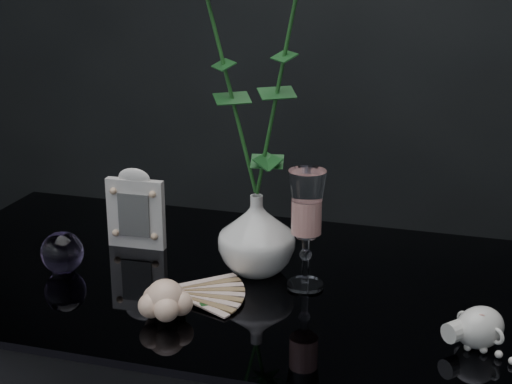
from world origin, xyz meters
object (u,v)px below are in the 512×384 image
(picture_frame, at_px, (136,208))
(pearl_jar, at_px, (480,326))
(loose_rose, at_px, (165,299))
(vase, at_px, (257,234))
(paperweight, at_px, (62,252))
(wine_glass, at_px, (306,230))

(picture_frame, xyz_separation_m, pearl_jar, (0.58, -0.19, -0.04))
(loose_rose, bearing_deg, pearl_jar, -2.44)
(vase, height_order, paperweight, vase)
(pearl_jar, bearing_deg, loose_rose, -133.70)
(wine_glass, distance_m, picture_frame, 0.33)
(vase, relative_size, paperweight, 1.89)
(vase, height_order, pearl_jar, vase)
(wine_glass, xyz_separation_m, pearl_jar, (0.26, -0.11, -0.06))
(vase, distance_m, paperweight, 0.31)
(loose_rose, height_order, pearl_jar, same)
(vase, xyz_separation_m, wine_glass, (0.09, -0.03, 0.03))
(vase, xyz_separation_m, loose_rose, (-0.08, -0.19, -0.04))
(paperweight, xyz_separation_m, loose_rose, (0.22, -0.10, -0.01))
(picture_frame, xyz_separation_m, loose_rose, (0.15, -0.23, -0.04))
(vase, bearing_deg, pearl_jar, -22.48)
(picture_frame, xyz_separation_m, paperweight, (-0.07, -0.13, -0.04))
(wine_glass, distance_m, loose_rose, 0.24)
(picture_frame, height_order, loose_rose, picture_frame)
(loose_rose, bearing_deg, vase, 59.24)
(paperweight, xyz_separation_m, pearl_jar, (0.65, -0.05, -0.01))
(vase, distance_m, pearl_jar, 0.38)
(wine_glass, relative_size, pearl_jar, 0.93)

